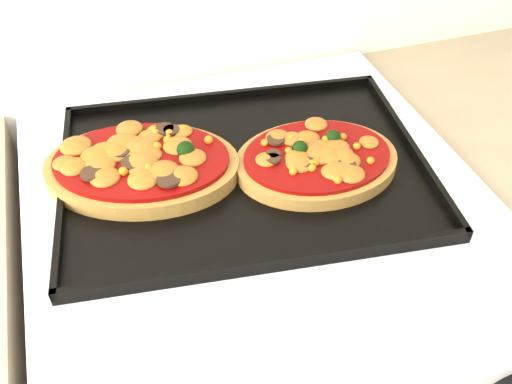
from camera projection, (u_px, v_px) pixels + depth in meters
name	position (u px, v px, depth m)	size (l,w,h in m)	color
stove	(257.00, 370.00, 1.06)	(0.60, 0.60, 0.91)	white
baking_tray	(244.00, 167.00, 0.77)	(0.48, 0.36, 0.02)	black
pizza_left	(142.00, 164.00, 0.75)	(0.26, 0.18, 0.04)	#A57638
pizza_right	(317.00, 159.00, 0.76)	(0.22, 0.17, 0.03)	#A57638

